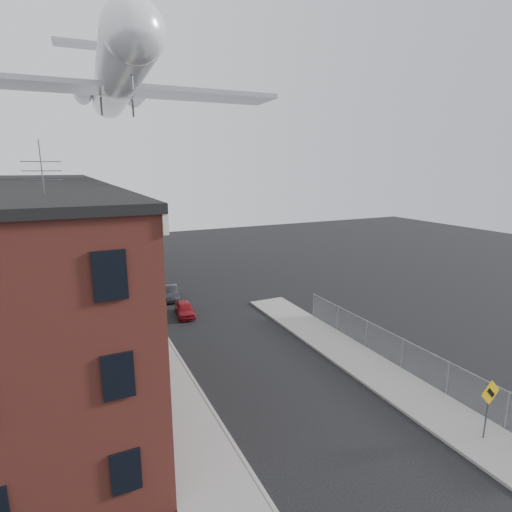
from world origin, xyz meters
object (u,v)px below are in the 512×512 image
(street_tree, at_px, (119,253))
(car_far, at_px, (142,266))
(warning_sign, at_px, (489,400))
(utility_pole, at_px, (131,264))
(car_near, at_px, (185,309))
(car_mid, at_px, (171,293))
(airplane, at_px, (116,80))

(street_tree, distance_m, car_far, 7.27)
(warning_sign, xyz_separation_m, utility_pole, (-11.20, 19.03, 2.79))
(car_near, xyz_separation_m, car_far, (-0.56, 15.38, 0.05))
(car_mid, bearing_deg, street_tree, 133.43)
(street_tree, relative_size, car_far, 1.26)
(utility_pole, bearing_deg, car_far, 78.51)
(utility_pole, height_order, street_tree, utility_pole)
(car_far, bearing_deg, warning_sign, -79.87)
(car_near, bearing_deg, car_far, 98.47)
(car_mid, height_order, airplane, airplane)
(car_near, distance_m, car_far, 15.39)
(utility_pole, xyz_separation_m, car_near, (3.80, 0.57, -4.13))
(street_tree, distance_m, car_near, 10.39)
(airplane, bearing_deg, utility_pole, -96.35)
(car_far, bearing_deg, street_tree, -118.52)
(utility_pole, relative_size, car_mid, 2.62)
(car_far, bearing_deg, airplane, -110.99)
(warning_sign, bearing_deg, street_tree, 110.58)
(warning_sign, distance_m, utility_pole, 22.25)
(street_tree, height_order, car_mid, street_tree)
(car_near, bearing_deg, airplane, 114.07)
(warning_sign, relative_size, airplane, 0.09)
(utility_pole, bearing_deg, street_tree, 88.11)
(street_tree, bearing_deg, car_mid, -54.42)
(utility_pole, bearing_deg, airplane, 83.65)
(utility_pole, distance_m, car_far, 16.78)
(warning_sign, bearing_deg, car_mid, 107.07)
(utility_pole, xyz_separation_m, car_far, (3.24, 15.95, -4.08))
(warning_sign, distance_m, car_mid, 25.24)
(utility_pole, bearing_deg, warning_sign, -59.52)
(utility_pole, relative_size, car_far, 2.18)
(utility_pole, relative_size, airplane, 0.30)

